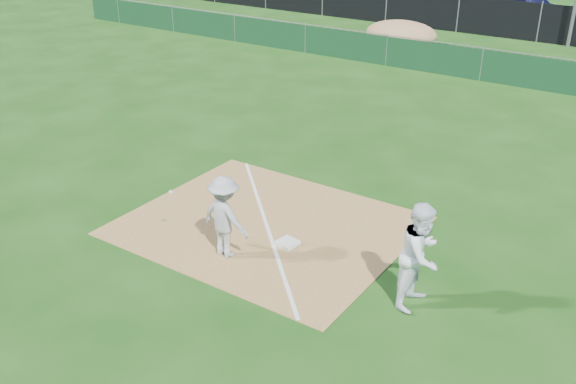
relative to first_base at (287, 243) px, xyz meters
The scene contains 12 objects.
ground 9.49m from the first_base, 95.22° to the left, with size 90.00×90.00×0.00m, color #15420E.
infield_dirt 0.97m from the first_base, 152.60° to the left, with size 6.00×5.00×0.02m, color olive.
foul_line 0.97m from the first_base, 152.60° to the left, with size 0.08×7.00×0.01m, color white.
green_fence 14.48m from the first_base, 93.42° to the left, with size 44.00×0.05×1.20m, color #0E341A.
dirt_mound 18.89m from the first_base, 108.09° to the left, with size 3.38×2.60×1.17m, color #A47A4F.
black_fence 22.48m from the first_base, 92.20° to the left, with size 46.00×0.04×1.80m, color black.
parking_lot 27.46m from the first_base, 91.80° to the left, with size 46.00×9.00×0.01m, color black.
first_base is the anchor object (origin of this frame).
play_at_first 1.54m from the first_base, 128.98° to the right, with size 1.82×0.73×1.74m.
runner 3.25m from the first_base, ahead, with size 0.98×0.76×2.01m, color white.
car_left 27.01m from the first_base, 105.96° to the left, with size 1.98×4.92×1.68m, color #A8AAB0.
car_mid 27.39m from the first_base, 95.94° to the left, with size 1.53×4.39×1.45m, color black.
Camera 1 is at (7.44, -9.10, 6.93)m, focal length 40.00 mm.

